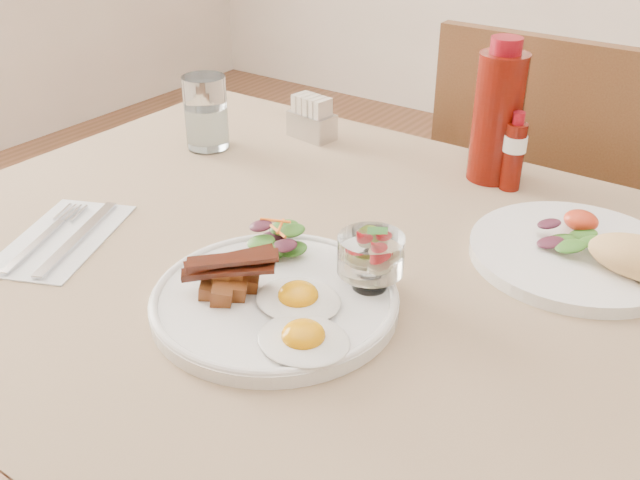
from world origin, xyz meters
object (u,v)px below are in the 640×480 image
second_plate (591,253)px  ketchup_bottle (497,115)px  table (379,339)px  chair_far (546,229)px  water_glass (206,117)px  hot_sauce_bottle (514,152)px  fruit_cup (371,255)px  sugar_caddy (312,120)px  main_plate (275,301)px

second_plate → ketchup_bottle: bearing=140.3°
table → second_plate: 0.28m
chair_far → second_plate: (0.19, -0.49, 0.24)m
second_plate → water_glass: water_glass is taller
hot_sauce_bottle → fruit_cup: bearing=-92.6°
ketchup_bottle → water_glass: bearing=-160.1°
ketchup_bottle → hot_sauce_bottle: (0.04, -0.02, -0.04)m
hot_sauce_bottle → sugar_caddy: size_ratio=1.37×
hot_sauce_bottle → sugar_caddy: (-0.37, -0.00, -0.03)m
ketchup_bottle → sugar_caddy: ketchup_bottle is taller
ketchup_bottle → fruit_cup: bearing=-86.7°
fruit_cup → hot_sauce_bottle: (0.02, 0.37, 0.00)m
table → chair_far: bearing=90.0°
sugar_caddy → second_plate: bearing=-7.4°
main_plate → fruit_cup: fruit_cup is taller
main_plate → water_glass: size_ratio=2.27×
ketchup_bottle → sugar_caddy: size_ratio=2.48×
second_plate → table: bearing=-137.3°
sugar_caddy → main_plate: bearing=-50.5°
chair_far → ketchup_bottle: ketchup_bottle is taller
second_plate → water_glass: 0.65m
main_plate → second_plate: bearing=48.5°
chair_far → table: bearing=-90.0°
ketchup_bottle → hot_sauce_bottle: ketchup_bottle is taller
sugar_caddy → water_glass: 0.18m
chair_far → hot_sauce_bottle: bearing=-85.7°
table → water_glass: 0.52m
fruit_cup → table: bearing=100.4°
fruit_cup → ketchup_bottle: bearing=93.3°
fruit_cup → second_plate: 0.29m
main_plate → water_glass: (-0.39, 0.31, 0.05)m
chair_far → hot_sauce_bottle: chair_far is taller
sugar_caddy → water_glass: (-0.12, -0.14, 0.02)m
fruit_cup → water_glass: (-0.47, 0.23, -0.00)m
main_plate → sugar_caddy: (-0.27, 0.45, 0.02)m
table → sugar_caddy: 0.49m
chair_far → ketchup_bottle: size_ratio=4.28×
water_glass → hot_sauce_bottle: bearing=16.3°
fruit_cup → hot_sauce_bottle: 0.37m
table → ketchup_bottle: size_ratio=6.11×
table → fruit_cup: 0.15m
chair_far → fruit_cup: 0.76m
hot_sauce_bottle → water_glass: bearing=-163.7°
water_glass → fruit_cup: bearing=-26.3°
main_plate → ketchup_bottle: bearing=83.3°
main_plate → second_plate: second_plate is taller
chair_far → sugar_caddy: size_ratio=10.59×
chair_far → sugar_caddy: chair_far is taller
table → hot_sauce_bottle: hot_sauce_bottle is taller
main_plate → sugar_caddy: sugar_caddy is taller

